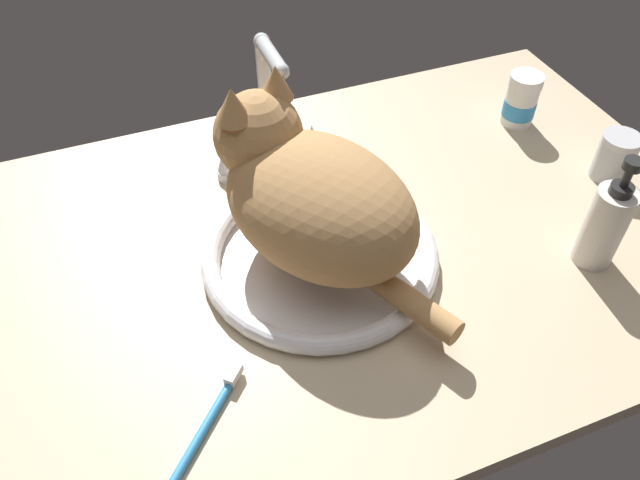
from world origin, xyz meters
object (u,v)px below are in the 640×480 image
toothbrush (208,422)px  sink_basin (320,255)px  pill_bottle (521,101)px  metal_jar (615,157)px  soap_pump_bottle (605,225)px  faucet (269,124)px  cat (307,192)px

toothbrush → sink_basin: bearing=41.9°
pill_bottle → metal_jar: 18.16cm
pill_bottle → soap_pump_bottle: size_ratio=0.54×
faucet → pill_bottle: faucet is taller
sink_basin → toothbrush: bearing=-138.1°
cat → toothbrush: (-19.14, -20.07, -10.39)cm
faucet → pill_bottle: (43.03, -2.93, -4.50)cm
pill_bottle → toothbrush: size_ratio=0.75×
metal_jar → soap_pump_bottle: bearing=-136.0°
cat → pill_bottle: 47.17cm
sink_basin → pill_bottle: (43.03, 17.73, 3.05)cm
soap_pump_bottle → metal_jar: bearing=44.0°
sink_basin → soap_pump_bottle: bearing=-20.7°
pill_bottle → sink_basin: bearing=-157.6°
metal_jar → toothbrush: 70.76cm
cat → toothbrush: bearing=-133.6°
pill_bottle → soap_pump_bottle: (-8.61, -30.71, 2.16)cm
metal_jar → toothbrush: (-68.27, -18.35, -3.12)cm
sink_basin → soap_pump_bottle: size_ratio=1.89×
faucet → toothbrush: size_ratio=1.87×
sink_basin → cat: bearing=114.4°
soap_pump_bottle → faucet: bearing=135.6°
sink_basin → cat: size_ratio=0.86×
sink_basin → faucet: 22.00cm
pill_bottle → metal_jar: pill_bottle is taller
faucet → metal_jar: faucet is taller
sink_basin → cat: 10.12cm
toothbrush → faucet: bearing=62.6°
cat → metal_jar: 49.69cm
sink_basin → soap_pump_bottle: (34.41, -12.98, 5.22)cm
cat → soap_pump_bottle: 38.69cm
cat → faucet: bearing=87.1°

